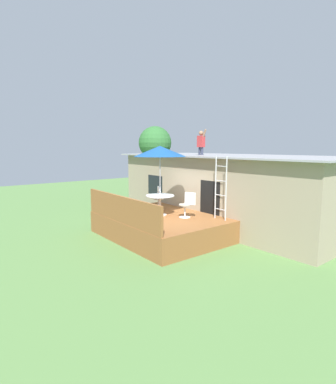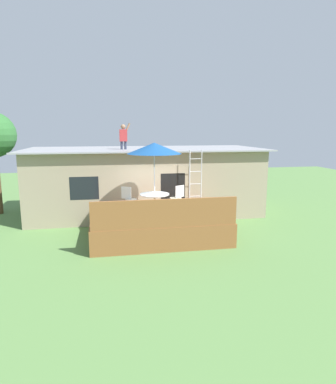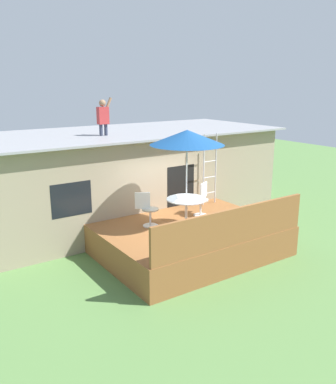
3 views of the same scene
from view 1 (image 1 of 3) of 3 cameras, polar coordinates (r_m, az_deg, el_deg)
The scene contains 11 objects.
ground_plane at distance 11.44m, azimuth -1.16°, elevation -8.34°, with size 40.00×40.00×0.00m, color #567F42.
house at distance 13.56m, azimuth 11.03°, elevation 0.57°, with size 10.50×4.50×2.96m.
deck at distance 11.33m, azimuth -1.17°, elevation -6.40°, with size 4.64×3.50×0.80m, color brown.
deck_railing at distance 10.23m, azimuth -8.81°, elevation -3.23°, with size 4.54×0.08×0.90m, color brown.
patio_table at distance 11.20m, azimuth -1.49°, elevation -1.42°, with size 1.04×1.04×0.74m.
patio_umbrella at distance 11.03m, azimuth -1.52°, elevation 7.63°, with size 1.90×1.90×2.54m.
step_ladder at distance 10.62m, azimuth 9.85°, elevation 0.73°, with size 0.52×0.04×2.20m.
person_figure at distance 13.63m, azimuth 6.24°, elevation 9.49°, with size 0.47×0.20×1.11m.
patio_chair_left at distance 12.22m, azimuth -1.80°, elevation -1.20°, with size 0.57×0.45×0.92m.
patio_chair_right at distance 10.83m, azimuth 3.54°, elevation -2.46°, with size 0.58×0.44×0.92m.
backyard_tree at distance 19.00m, azimuth -2.44°, elevation 8.95°, with size 2.02×2.02×4.57m.
Camera 1 is at (8.74, -6.61, 3.30)m, focal length 28.46 mm.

